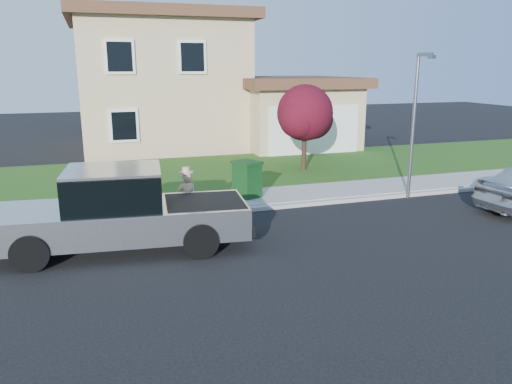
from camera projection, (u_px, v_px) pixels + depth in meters
ground at (257, 246)px, 11.99m from camera, size 80.00×80.00×0.00m
curb at (259, 208)px, 14.95m from camera, size 40.00×0.20×0.12m
sidewalk at (248, 199)px, 15.96m from camera, size 40.00×2.00×0.15m
lawn at (215, 172)px, 20.11m from camera, size 40.00×7.00×0.10m
house at (185, 86)px, 26.71m from camera, size 14.00×11.30×6.85m
pickup_truck at (121, 212)px, 11.58m from camera, size 6.09×2.61×1.94m
woman at (187, 198)px, 13.36m from camera, size 0.55×0.39×1.61m
ornamental_tree at (306, 115)px, 19.97m from camera, size 2.49×2.25×3.42m
trash_bin at (247, 179)px, 15.79m from camera, size 0.97×1.02×1.15m
street_lamp at (415, 118)px, 15.70m from camera, size 0.35×0.60×4.60m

